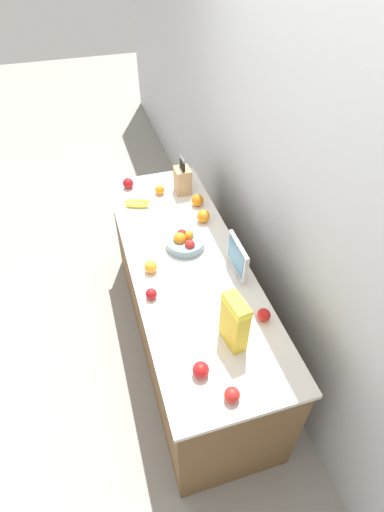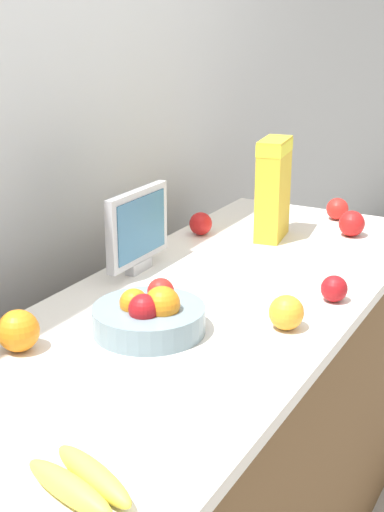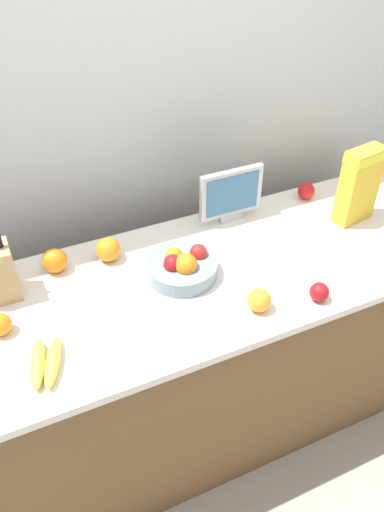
{
  "view_description": "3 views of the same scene",
  "coord_description": "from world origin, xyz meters",
  "px_view_note": "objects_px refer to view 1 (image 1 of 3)",
  "views": [
    {
      "loc": [
        1.71,
        -0.48,
        2.58
      ],
      "look_at": [
        0.06,
        0.02,
        0.95
      ],
      "focal_mm": 28.0,
      "sensor_mm": 36.0,
      "label": 1
    },
    {
      "loc": [
        -1.34,
        -0.75,
        1.54
      ],
      "look_at": [
        0.09,
        0.04,
        0.97
      ],
      "focal_mm": 50.0,
      "sensor_mm": 36.0,
      "label": 2
    },
    {
      "loc": [
        -0.64,
        -1.19,
        2.03
      ],
      "look_at": [
        -0.1,
        0.01,
        0.95
      ],
      "focal_mm": 35.0,
      "sensor_mm": 36.0,
      "label": 3
    }
  ],
  "objects_px": {
    "knife_block": "(183,180)",
    "banana_bunch": "(137,203)",
    "apple_rightmost": "(201,370)",
    "fruit_bowl": "(185,242)",
    "small_monitor": "(237,257)",
    "apple_front": "(128,183)",
    "orange_back_center": "(151,267)",
    "orange_mid_right": "(203,216)",
    "cereal_box": "(235,321)",
    "apple_near_bananas": "(232,395)",
    "orange_near_bowl": "(160,190)",
    "orange_by_cereal": "(198,200)",
    "apple_middle": "(264,315)",
    "apple_leftmost": "(151,294)"
  },
  "relations": [
    {
      "from": "knife_block",
      "to": "orange_mid_right",
      "type": "distance_m",
      "value": 0.39
    },
    {
      "from": "fruit_bowl",
      "to": "orange_near_bowl",
      "type": "relative_size",
      "value": 3.52
    },
    {
      "from": "fruit_bowl",
      "to": "orange_mid_right",
      "type": "distance_m",
      "value": 0.28
    },
    {
      "from": "apple_rightmost",
      "to": "orange_back_center",
      "type": "relative_size",
      "value": 1.03
    },
    {
      "from": "apple_rightmost",
      "to": "orange_near_bowl",
      "type": "relative_size",
      "value": 1.14
    },
    {
      "from": "small_monitor",
      "to": "banana_bunch",
      "type": "bearing_deg",
      "value": -152.13
    },
    {
      "from": "apple_front",
      "to": "orange_by_cereal",
      "type": "distance_m",
      "value": 0.57
    },
    {
      "from": "apple_near_bananas",
      "to": "orange_near_bowl",
      "type": "relative_size",
      "value": 1.04
    },
    {
      "from": "knife_block",
      "to": "banana_bunch",
      "type": "xyz_separation_m",
      "value": [
        0.07,
        -0.36,
        -0.08
      ]
    },
    {
      "from": "apple_middle",
      "to": "apple_rightmost",
      "type": "relative_size",
      "value": 0.89
    },
    {
      "from": "banana_bunch",
      "to": "orange_near_bowl",
      "type": "distance_m",
      "value": 0.21
    },
    {
      "from": "apple_front",
      "to": "banana_bunch",
      "type": "bearing_deg",
      "value": 4.81
    },
    {
      "from": "apple_leftmost",
      "to": "apple_middle",
      "type": "distance_m",
      "value": 0.63
    },
    {
      "from": "knife_block",
      "to": "apple_front",
      "type": "distance_m",
      "value": 0.42
    },
    {
      "from": "small_monitor",
      "to": "apple_front",
      "type": "relative_size",
      "value": 3.26
    },
    {
      "from": "orange_by_cereal",
      "to": "orange_back_center",
      "type": "height_order",
      "value": "orange_by_cereal"
    },
    {
      "from": "knife_block",
      "to": "fruit_bowl",
      "type": "xyz_separation_m",
      "value": [
        0.59,
        -0.15,
        -0.06
      ]
    },
    {
      "from": "banana_bunch",
      "to": "apple_rightmost",
      "type": "height_order",
      "value": "apple_rightmost"
    },
    {
      "from": "apple_rightmost",
      "to": "orange_back_center",
      "type": "height_order",
      "value": "apple_rightmost"
    },
    {
      "from": "small_monitor",
      "to": "apple_near_bananas",
      "type": "relative_size",
      "value": 3.54
    },
    {
      "from": "apple_rightmost",
      "to": "banana_bunch",
      "type": "bearing_deg",
      "value": -178.79
    },
    {
      "from": "banana_bunch",
      "to": "fruit_bowl",
      "type": "bearing_deg",
      "value": 21.86
    },
    {
      "from": "banana_bunch",
      "to": "apple_front",
      "type": "distance_m",
      "value": 0.24
    },
    {
      "from": "knife_block",
      "to": "banana_bunch",
      "type": "bearing_deg",
      "value": -78.43
    },
    {
      "from": "cereal_box",
      "to": "orange_mid_right",
      "type": "xyz_separation_m",
      "value": [
        -0.97,
        0.16,
        -0.12
      ]
    },
    {
      "from": "cereal_box",
      "to": "apple_leftmost",
      "type": "bearing_deg",
      "value": -149.33
    },
    {
      "from": "apple_front",
      "to": "orange_mid_right",
      "type": "distance_m",
      "value": 0.7
    },
    {
      "from": "banana_bunch",
      "to": "orange_back_center",
      "type": "distance_m",
      "value": 0.68
    },
    {
      "from": "orange_near_bowl",
      "to": "small_monitor",
      "type": "bearing_deg",
      "value": 15.02
    },
    {
      "from": "orange_by_cereal",
      "to": "knife_block",
      "type": "bearing_deg",
      "value": -164.3
    },
    {
      "from": "apple_near_bananas",
      "to": "knife_block",
      "type": "bearing_deg",
      "value": 171.91
    },
    {
      "from": "apple_middle",
      "to": "apple_front",
      "type": "distance_m",
      "value": 1.52
    },
    {
      "from": "apple_rightmost",
      "to": "fruit_bowl",
      "type": "bearing_deg",
      "value": 168.74
    },
    {
      "from": "apple_near_bananas",
      "to": "orange_by_cereal",
      "type": "relative_size",
      "value": 0.84
    },
    {
      "from": "apple_leftmost",
      "to": "apple_near_bananas",
      "type": "height_order",
      "value": "apple_near_bananas"
    },
    {
      "from": "banana_bunch",
      "to": "apple_leftmost",
      "type": "height_order",
      "value": "apple_leftmost"
    },
    {
      "from": "apple_near_bananas",
      "to": "orange_near_bowl",
      "type": "height_order",
      "value": "apple_near_bananas"
    },
    {
      "from": "small_monitor",
      "to": "orange_by_cereal",
      "type": "bearing_deg",
      "value": -178.24
    },
    {
      "from": "orange_mid_right",
      "to": "orange_near_bowl",
      "type": "height_order",
      "value": "orange_mid_right"
    },
    {
      "from": "cereal_box",
      "to": "fruit_bowl",
      "type": "bearing_deg",
      "value": 173.39
    },
    {
      "from": "apple_middle",
      "to": "orange_by_cereal",
      "type": "xyz_separation_m",
      "value": [
        -1.08,
        -0.03,
        0.01
      ]
    },
    {
      "from": "orange_mid_right",
      "to": "orange_by_cereal",
      "type": "xyz_separation_m",
      "value": [
        -0.19,
        0.02,
        -0.0
      ]
    },
    {
      "from": "apple_front",
      "to": "small_monitor",
      "type": "bearing_deg",
      "value": 23.18
    },
    {
      "from": "apple_leftmost",
      "to": "apple_near_bananas",
      "type": "xyz_separation_m",
      "value": [
        0.69,
        0.22,
        0.0
      ]
    },
    {
      "from": "small_monitor",
      "to": "apple_near_bananas",
      "type": "bearing_deg",
      "value": -22.67
    },
    {
      "from": "fruit_bowl",
      "to": "apple_near_bananas",
      "type": "height_order",
      "value": "fruit_bowl"
    },
    {
      "from": "cereal_box",
      "to": "apple_near_bananas",
      "type": "bearing_deg",
      "value": -30.67
    },
    {
      "from": "small_monitor",
      "to": "apple_front",
      "type": "xyz_separation_m",
      "value": [
        -1.07,
        -0.46,
        -0.08
      ]
    },
    {
      "from": "cereal_box",
      "to": "fruit_bowl",
      "type": "distance_m",
      "value": 0.77
    },
    {
      "from": "knife_block",
      "to": "orange_near_bowl",
      "type": "bearing_deg",
      "value": -97.36
    }
  ]
}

